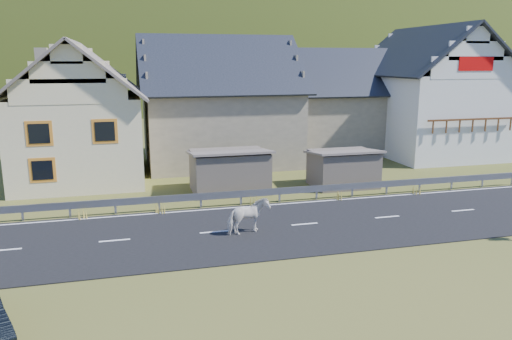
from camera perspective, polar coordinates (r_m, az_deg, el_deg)
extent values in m
plane|color=#3D4618|center=(22.00, 5.57, -6.27)|extent=(160.00, 160.00, 0.00)
cube|color=black|center=(21.99, 5.57, -6.23)|extent=(60.00, 7.00, 0.04)
cube|color=silver|center=(21.98, 5.57, -6.16)|extent=(60.00, 6.60, 0.01)
cube|color=#93969B|center=(25.16, 2.71, -2.43)|extent=(28.00, 0.08, 0.34)
cube|color=#93969B|center=(24.61, -25.14, -4.53)|extent=(0.10, 0.06, 0.70)
cube|color=#93969B|center=(24.31, -20.50, -4.33)|extent=(0.10, 0.06, 0.70)
cube|color=#93969B|center=(24.17, -15.77, -4.10)|extent=(0.10, 0.06, 0.70)
cube|color=#93969B|center=(24.20, -11.03, -3.83)|extent=(0.10, 0.06, 0.70)
cube|color=#93969B|center=(24.39, -6.33, -3.55)|extent=(0.10, 0.06, 0.70)
cube|color=#93969B|center=(24.74, -1.74, -3.24)|extent=(0.10, 0.06, 0.70)
cube|color=#93969B|center=(25.24, 2.70, -2.93)|extent=(0.10, 0.06, 0.70)
cube|color=#93969B|center=(25.89, 6.93, -2.61)|extent=(0.10, 0.06, 0.70)
cube|color=#93969B|center=(26.67, 10.93, -2.30)|extent=(0.10, 0.06, 0.70)
cube|color=#93969B|center=(27.58, 14.69, -2.00)|extent=(0.10, 0.06, 0.70)
cube|color=#93969B|center=(28.60, 18.19, -1.71)|extent=(0.10, 0.06, 0.70)
cube|color=#93969B|center=(29.72, 21.44, -1.43)|extent=(0.10, 0.06, 0.70)
cube|color=#93969B|center=(30.92, 24.45, -1.17)|extent=(0.10, 0.06, 0.70)
cube|color=#93969B|center=(32.21, 27.22, -0.93)|extent=(0.10, 0.06, 0.70)
cube|color=#685C50|center=(27.21, -3.07, -0.17)|extent=(4.30, 3.30, 2.40)
cube|color=#685C50|center=(28.76, 9.93, 0.14)|extent=(3.80, 2.90, 2.20)
cube|color=beige|center=(31.96, -19.39, 3.58)|extent=(7.00, 9.00, 5.00)
cube|color=orange|center=(27.60, -23.54, 3.84)|extent=(1.30, 0.12, 1.30)
cube|color=orange|center=(27.28, -16.89, 4.25)|extent=(1.30, 0.12, 1.30)
cube|color=orange|center=(27.91, -23.21, -0.01)|extent=(1.30, 0.12, 1.30)
cube|color=gray|center=(33.35, -23.19, 10.65)|extent=(0.70, 0.70, 2.40)
cube|color=gray|center=(35.38, -4.30, 5.05)|extent=(10.00, 9.00, 5.00)
cube|color=gray|center=(40.27, 9.37, 5.54)|extent=(9.00, 8.00, 4.60)
cube|color=silver|center=(40.46, 18.99, 6.06)|extent=(8.00, 10.00, 6.00)
cube|color=#BF0404|center=(36.18, 23.86, 11.04)|extent=(2.60, 0.06, 0.90)
cube|color=#593617|center=(36.21, 23.57, 5.34)|extent=(6.80, 0.12, 0.12)
ellipsoid|color=#233812|center=(201.72, -11.07, 4.53)|extent=(440.00, 280.00, 260.00)
imported|color=silver|center=(20.54, -0.90, -5.32)|extent=(1.24, 1.89, 1.47)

